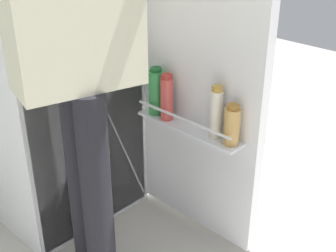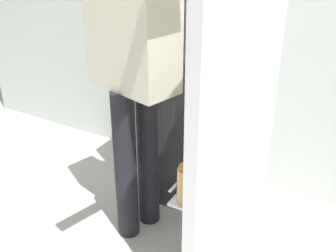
{
  "view_description": "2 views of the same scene",
  "coord_description": "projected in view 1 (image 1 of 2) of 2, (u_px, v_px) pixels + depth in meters",
  "views": [
    {
      "loc": [
        -1.08,
        -1.26,
        1.49
      ],
      "look_at": [
        0.09,
        -0.13,
        0.66
      ],
      "focal_mm": 49.71,
      "sensor_mm": 36.0,
      "label": 1
    },
    {
      "loc": [
        0.9,
        -1.53,
        1.6
      ],
      "look_at": [
        0.08,
        -0.07,
        0.76
      ],
      "focal_mm": 44.35,
      "sensor_mm": 36.0,
      "label": 2
    }
  ],
  "objects": [
    {
      "name": "person",
      "position": [
        78.0,
        36.0,
        1.59
      ],
      "size": [
        0.57,
        0.83,
        1.72
      ],
      "color": "black",
      "rests_on": "ground_plane"
    },
    {
      "name": "refrigerator",
      "position": [
        62.0,
        55.0,
        2.09
      ],
      "size": [
        0.71,
        1.21,
        1.65
      ],
      "color": "white",
      "rests_on": "ground_plane"
    },
    {
      "name": "ground_plane",
      "position": [
        134.0,
        250.0,
        2.15
      ],
      "size": [
        6.85,
        6.85,
        0.0
      ],
      "primitive_type": "plane",
      "color": "#B7B2A8"
    }
  ]
}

